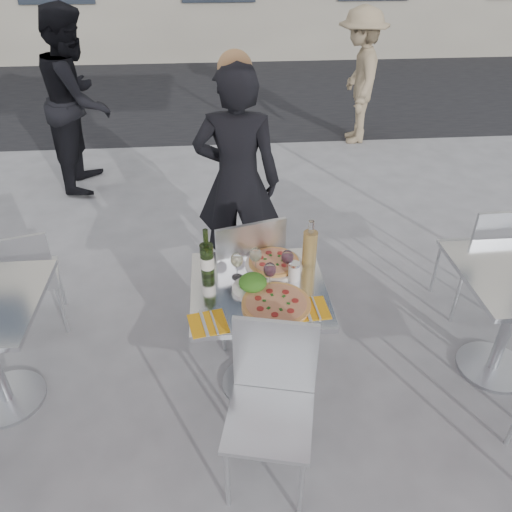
{
  "coord_description": "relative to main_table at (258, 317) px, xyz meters",
  "views": [
    {
      "loc": [
        -0.19,
        -2.11,
        2.37
      ],
      "look_at": [
        0.0,
        0.15,
        0.85
      ],
      "focal_mm": 35.0,
      "sensor_mm": 36.0,
      "label": 1
    }
  ],
  "objects": [
    {
      "name": "woman_diner",
      "position": [
        -0.05,
        1.12,
        0.3
      ],
      "size": [
        0.67,
        0.49,
        1.68
      ],
      "primitive_type": "imported",
      "rotation": [
        0.0,
        0.0,
        2.99
      ],
      "color": "black",
      "rests_on": "ground"
    },
    {
      "name": "wine_bottle",
      "position": [
        -0.27,
        0.13,
        0.32
      ],
      "size": [
        0.07,
        0.08,
        0.29
      ],
      "color": "#324B1C",
      "rests_on": "main_table"
    },
    {
      "name": "chair_near",
      "position": [
        0.02,
        -0.54,
        -0.02
      ],
      "size": [
        0.48,
        0.49,
        0.88
      ],
      "rotation": [
        0.0,
        0.0,
        -0.23
      ],
      "color": "silver",
      "rests_on": "ground"
    },
    {
      "name": "wineglass_red_a",
      "position": [
        0.06,
        -0.01,
        0.32
      ],
      "size": [
        0.07,
        0.07,
        0.16
      ],
      "color": "white",
      "rests_on": "main_table"
    },
    {
      "name": "pizza_far",
      "position": [
        0.11,
        0.2,
        0.23
      ],
      "size": [
        0.33,
        0.33,
        0.03
      ],
      "color": "white",
      "rests_on": "main_table"
    },
    {
      "name": "sugar_shaker",
      "position": [
        0.2,
        0.05,
        0.26
      ],
      "size": [
        0.06,
        0.06,
        0.11
      ],
      "color": "white",
      "rests_on": "main_table"
    },
    {
      "name": "ground",
      "position": [
        0.0,
        0.0,
        -0.54
      ],
      "size": [
        80.0,
        80.0,
        0.0
      ],
      "primitive_type": "plane",
      "color": "slate"
    },
    {
      "name": "carafe",
      "position": [
        0.3,
        0.18,
        0.33
      ],
      "size": [
        0.08,
        0.08,
        0.29
      ],
      "color": "#DDB45E",
      "rests_on": "main_table"
    },
    {
      "name": "side_chair_rfar",
      "position": [
        1.59,
        0.55,
        -0.01
      ],
      "size": [
        0.42,
        0.43,
        0.89
      ],
      "rotation": [
        0.0,
        0.0,
        3.18
      ],
      "color": "silver",
      "rests_on": "ground"
    },
    {
      "name": "napkin_left",
      "position": [
        -0.27,
        -0.27,
        0.21
      ],
      "size": [
        0.21,
        0.21,
        0.01
      ],
      "rotation": [
        0.0,
        0.0,
        0.2
      ],
      "color": "orange",
      "rests_on": "main_table"
    },
    {
      "name": "wineglass_red_b",
      "position": [
        0.17,
        0.1,
        0.32
      ],
      "size": [
        0.07,
        0.07,
        0.16
      ],
      "color": "white",
      "rests_on": "main_table"
    },
    {
      "name": "chair_far",
      "position": [
        -0.04,
        0.45,
        0.02
      ],
      "size": [
        0.53,
        0.54,
        0.95
      ],
      "rotation": [
        0.0,
        0.0,
        3.41
      ],
      "color": "silver",
      "rests_on": "ground"
    },
    {
      "name": "salad_plate",
      "position": [
        -0.03,
        -0.01,
        0.25
      ],
      "size": [
        0.22,
        0.22,
        0.09
      ],
      "color": "white",
      "rests_on": "main_table"
    },
    {
      "name": "main_table",
      "position": [
        0.0,
        0.0,
        0.0
      ],
      "size": [
        0.72,
        0.72,
        0.75
      ],
      "color": "#B7BABF",
      "rests_on": "ground"
    },
    {
      "name": "side_chair_lfar",
      "position": [
        -1.45,
        0.61,
        -0.06
      ],
      "size": [
        0.46,
        0.46,
        0.81
      ],
      "rotation": [
        0.0,
        0.0,
        3.41
      ],
      "color": "silver",
      "rests_on": "ground"
    },
    {
      "name": "pedestrian_b",
      "position": [
        1.59,
        4.03,
        0.26
      ],
      "size": [
        0.73,
        1.1,
        1.59
      ],
      "primitive_type": "imported",
      "rotation": [
        0.0,
        0.0,
        4.58
      ],
      "color": "#968160",
      "rests_on": "ground"
    },
    {
      "name": "pedestrian_a",
      "position": [
        -1.55,
        3.02,
        0.35
      ],
      "size": [
        0.7,
        0.88,
        1.78
      ],
      "primitive_type": "imported",
      "rotation": [
        0.0,
        0.0,
        1.55
      ],
      "color": "black",
      "rests_on": "ground"
    },
    {
      "name": "pizza_near",
      "position": [
        0.08,
        -0.16,
        0.22
      ],
      "size": [
        0.35,
        0.35,
        0.02
      ],
      "color": "#E0A957",
      "rests_on": "main_table"
    },
    {
      "name": "street_asphalt",
      "position": [
        0.0,
        6.5,
        -0.54
      ],
      "size": [
        24.0,
        5.0,
        0.0
      ],
      "primitive_type": "cube",
      "color": "black",
      "rests_on": "ground"
    },
    {
      "name": "napkin_right",
      "position": [
        0.24,
        -0.2,
        0.21
      ],
      "size": [
        0.19,
        0.2,
        0.01
      ],
      "rotation": [
        0.0,
        0.0,
        0.06
      ],
      "color": "orange",
      "rests_on": "main_table"
    },
    {
      "name": "wineglass_white_a",
      "position": [
        -0.11,
        0.1,
        0.32
      ],
      "size": [
        0.07,
        0.07,
        0.16
      ],
      "color": "white",
      "rests_on": "main_table"
    },
    {
      "name": "wineglass_white_b",
      "position": [
        -0.0,
        0.14,
        0.32
      ],
      "size": [
        0.07,
        0.07,
        0.16
      ],
      "color": "white",
      "rests_on": "main_table"
    }
  ]
}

